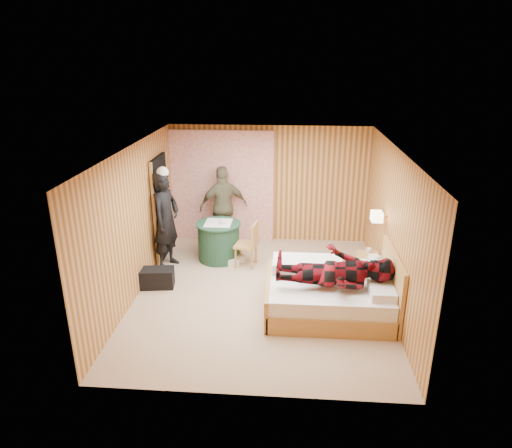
# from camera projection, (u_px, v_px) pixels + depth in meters

# --- Properties ---
(floor) EXTENTS (4.20, 5.00, 0.01)m
(floor) POSITION_uv_depth(u_px,v_px,m) (261.00, 293.00, 7.83)
(floor) COLOR tan
(floor) RESTS_ON ground
(ceiling) EXTENTS (4.20, 5.00, 0.01)m
(ceiling) POSITION_uv_depth(u_px,v_px,m) (262.00, 149.00, 6.96)
(ceiling) COLOR white
(ceiling) RESTS_ON wall_back
(wall_back) EXTENTS (4.20, 0.02, 2.50)m
(wall_back) POSITION_uv_depth(u_px,v_px,m) (269.00, 184.00, 9.73)
(wall_back) COLOR tan
(wall_back) RESTS_ON floor
(wall_left) EXTENTS (0.02, 5.00, 2.50)m
(wall_left) POSITION_uv_depth(u_px,v_px,m) (135.00, 222.00, 7.55)
(wall_left) COLOR tan
(wall_left) RESTS_ON floor
(wall_right) EXTENTS (0.02, 5.00, 2.50)m
(wall_right) POSITION_uv_depth(u_px,v_px,m) (393.00, 229.00, 7.25)
(wall_right) COLOR tan
(wall_right) RESTS_ON floor
(curtain) EXTENTS (2.20, 0.08, 2.40)m
(curtain) POSITION_uv_depth(u_px,v_px,m) (222.00, 187.00, 9.76)
(curtain) COLOR beige
(curtain) RESTS_ON floor
(doorway) EXTENTS (0.06, 0.90, 2.05)m
(doorway) POSITION_uv_depth(u_px,v_px,m) (161.00, 208.00, 8.93)
(doorway) COLOR black
(doorway) RESTS_ON floor
(wall_lamp) EXTENTS (0.26, 0.24, 0.16)m
(wall_lamp) POSITION_uv_depth(u_px,v_px,m) (377.00, 216.00, 7.66)
(wall_lamp) COLOR gold
(wall_lamp) RESTS_ON wall_right
(bed) EXTENTS (1.97, 1.52, 1.04)m
(bed) POSITION_uv_depth(u_px,v_px,m) (330.00, 293.00, 7.22)
(bed) COLOR tan
(bed) RESTS_ON floor
(nightstand) EXTENTS (0.40, 0.54, 0.52)m
(nightstand) POSITION_uv_depth(u_px,v_px,m) (368.00, 269.00, 8.12)
(nightstand) COLOR tan
(nightstand) RESTS_ON floor
(round_table) EXTENTS (0.88, 0.88, 0.78)m
(round_table) POSITION_uv_depth(u_px,v_px,m) (219.00, 241.00, 9.03)
(round_table) COLOR #214833
(round_table) RESTS_ON floor
(chair_far) EXTENTS (0.51, 0.51, 0.93)m
(chair_far) POSITION_uv_depth(u_px,v_px,m) (223.00, 222.00, 9.62)
(chair_far) COLOR tan
(chair_far) RESTS_ON floor
(chair_near) EXTENTS (0.47, 0.47, 0.89)m
(chair_near) POSITION_uv_depth(u_px,v_px,m) (250.00, 241.00, 8.68)
(chair_near) COLOR tan
(chair_near) RESTS_ON floor
(duffel_bag) EXTENTS (0.64, 0.40, 0.34)m
(duffel_bag) POSITION_uv_depth(u_px,v_px,m) (156.00, 278.00, 8.01)
(duffel_bag) COLOR black
(duffel_bag) RESTS_ON floor
(sneaker_left) EXTENTS (0.31, 0.18, 0.13)m
(sneaker_left) POSITION_uv_depth(u_px,v_px,m) (232.00, 263.00, 8.85)
(sneaker_left) COLOR silver
(sneaker_left) RESTS_ON floor
(sneaker_right) EXTENTS (0.33, 0.20, 0.14)m
(sneaker_right) POSITION_uv_depth(u_px,v_px,m) (237.00, 259.00, 9.00)
(sneaker_right) COLOR silver
(sneaker_right) RESTS_ON floor
(woman_standing) EXTENTS (0.62, 0.78, 1.89)m
(woman_standing) POSITION_uv_depth(u_px,v_px,m) (166.00, 220.00, 8.53)
(woman_standing) COLOR black
(woman_standing) RESTS_ON floor
(man_at_table) EXTENTS (1.09, 0.74, 1.72)m
(man_at_table) POSITION_uv_depth(u_px,v_px,m) (224.00, 207.00, 9.55)
(man_at_table) COLOR brown
(man_at_table) RESTS_ON floor
(man_on_bed) EXTENTS (0.86, 0.67, 1.77)m
(man_on_bed) POSITION_uv_depth(u_px,v_px,m) (335.00, 262.00, 6.78)
(man_on_bed) COLOR maroon
(man_on_bed) RESTS_ON bed
(book_lower) EXTENTS (0.21, 0.25, 0.02)m
(book_lower) POSITION_uv_depth(u_px,v_px,m) (370.00, 257.00, 7.98)
(book_lower) COLOR silver
(book_lower) RESTS_ON nightstand
(book_upper) EXTENTS (0.27, 0.28, 0.02)m
(book_upper) POSITION_uv_depth(u_px,v_px,m) (370.00, 256.00, 7.97)
(book_upper) COLOR silver
(book_upper) RESTS_ON nightstand
(cup_nightstand) EXTENTS (0.10, 0.10, 0.09)m
(cup_nightstand) POSITION_uv_depth(u_px,v_px,m) (369.00, 251.00, 8.13)
(cup_nightstand) COLOR silver
(cup_nightstand) RESTS_ON nightstand
(cup_table) EXTENTS (0.15, 0.15, 0.10)m
(cup_table) POSITION_uv_depth(u_px,v_px,m) (223.00, 221.00, 8.82)
(cup_table) COLOR silver
(cup_table) RESTS_ON round_table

